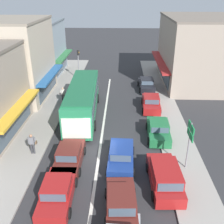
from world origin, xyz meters
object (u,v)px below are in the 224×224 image
Objects in this scene: hatchback_adjacent_lane_trail at (121,203)px; parked_sedan_kerb_third at (151,103)px; sedan_queue_gap_filler at (121,156)px; city_bus at (83,98)px; directional_road_sign at (190,135)px; sedan_queue_far_back at (57,192)px; parked_sedan_kerb_rear at (146,84)px; sedan_adjacent_lane_lead at (69,157)px; traffic_light_downstreet at (78,60)px; pedestrian_browsing_midblock at (63,94)px; parked_sedan_kerb_second at (158,130)px; pedestrian_with_handbag_near at (32,143)px; parked_wagon_kerb_front at (165,177)px.

hatchback_adjacent_lane_trail is 14.52m from parked_sedan_kerb_third.
hatchback_adjacent_lane_trail is at bearing -89.56° from sedan_queue_gap_filler.
city_bus is 11.60m from directional_road_sign.
hatchback_adjacent_lane_trail is at bearing -11.18° from sedan_queue_far_back.
parked_sedan_kerb_rear is (6.78, 7.73, -1.22)m from city_bus.
traffic_light_downstreet is (-2.18, 18.83, 2.19)m from sedan_adjacent_lane_lead.
directional_road_sign is 2.21× the size of pedestrian_browsing_midblock.
sedan_queue_gap_filler is 15.74m from parked_sedan_kerb_rear.
pedestrian_browsing_midblock reaches higher than sedan_queue_gap_filler.
hatchback_adjacent_lane_trail is at bearing -110.02° from parked_sedan_kerb_second.
parked_sedan_kerb_second is 11.50m from parked_sedan_kerb_rear.
sedan_queue_gap_filler is at bearing -72.65° from traffic_light_downstreet.
parked_sedan_kerb_rear is 2.61× the size of pedestrian_with_handbag_near.
sedan_queue_far_back and sedan_queue_gap_filler have the same top height.
city_bus is 2.57× the size of parked_sedan_kerb_rear.
sedan_queue_far_back is (-3.72, 0.74, -0.05)m from hatchback_adjacent_lane_trail.
parked_sedan_kerb_third is at bearing -89.62° from parked_sedan_kerb_rear.
pedestrian_browsing_midblock is (-2.78, 11.13, 0.40)m from sedan_adjacent_lane_lead.
pedestrian_with_handbag_near is at bearing -162.58° from parked_sedan_kerb_second.
city_bus reaches higher than pedestrian_browsing_midblock.
sedan_queue_far_back is 2.60× the size of pedestrian_with_handbag_near.
parked_sedan_kerb_second is (6.80, 7.72, 0.00)m from sedan_queue_far_back.
pedestrian_with_handbag_near reaches higher than sedan_queue_gap_filler.
sedan_adjacent_lane_lead is 11.96m from parked_sedan_kerb_third.
hatchback_adjacent_lane_trail is at bearing -75.80° from traffic_light_downstreet.
sedan_queue_far_back and parked_sedan_kerb_rear have the same top height.
parked_wagon_kerb_front reaches higher than parked_sedan_kerb_second.
parked_sedan_kerb_rear is at bearing 90.38° from parked_sedan_kerb_third.
traffic_light_downstreet is at bearing 85.52° from pedestrian_browsing_midblock.
pedestrian_browsing_midblock is (-10.93, 11.29, -1.64)m from directional_road_sign.
parked_sedan_kerb_third is (6.81, 1.98, -1.22)m from city_bus.
city_bus is 7.44m from pedestrian_with_handbag_near.
hatchback_adjacent_lane_trail is 4.51m from sedan_queue_gap_filler.
directional_road_sign is at bearing 42.69° from hatchback_adjacent_lane_trail.
sedan_queue_gap_filler is (-0.03, 4.51, -0.05)m from hatchback_adjacent_lane_trail.
hatchback_adjacent_lane_trail is at bearing -102.03° from parked_sedan_kerb_third.
pedestrian_browsing_midblock is (-9.44, -4.53, 0.40)m from parked_sedan_kerb_rear.
sedan_queue_gap_filler is at bearing -59.55° from pedestrian_browsing_midblock.
hatchback_adjacent_lane_trail is 2.32× the size of pedestrian_browsing_midblock.
city_bus reaches higher than hatchback_adjacent_lane_trail.
traffic_light_downstreet is (-2.13, 22.39, 2.19)m from sedan_queue_far_back.
pedestrian_browsing_midblock is at bearing 88.89° from pedestrian_with_handbag_near.
directional_road_sign is (1.40, -4.32, 2.04)m from parked_sedan_kerb_second.
city_bus is 2.61× the size of traffic_light_downstreet.
city_bus is 6.72× the size of pedestrian_with_handbag_near.
traffic_light_downstreet is (-2.06, 10.90, 0.97)m from city_bus.
sedan_queue_gap_filler is at bearing 141.26° from parked_wagon_kerb_front.
pedestrian_with_handbag_near is (-9.67, -8.80, 0.40)m from parked_sedan_kerb_third.
parked_sedan_kerb_third is 10.38m from directional_road_sign.
parked_sedan_kerb_second and parked_sedan_kerb_rear have the same top height.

